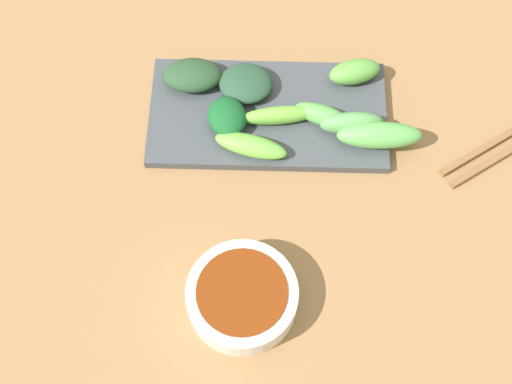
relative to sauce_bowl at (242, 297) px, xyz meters
The scene contains 12 objects.
tabletop 0.12m from the sauce_bowl, 17.62° to the right, with size 2.10×2.10×0.02m, color #996E46.
sauce_bowl is the anchor object (origin of this frame).
serving_plate 0.24m from the sauce_bowl, ahead, with size 0.15×0.28×0.01m, color #44474E.
broccoli_stalk_0 0.18m from the sauce_bowl, ahead, with size 0.03×0.09×0.02m, color #6EB744.
broccoli_leafy_1 0.27m from the sauce_bowl, ahead, with size 0.06×0.06×0.02m, color #284A33.
broccoli_stalk_2 0.25m from the sauce_bowl, 37.92° to the right, with size 0.03×0.10×0.03m, color #60B355.
broccoli_stalk_3 0.24m from the sauce_bowl, 21.32° to the right, with size 0.03×0.07×0.02m, color #5EAC50.
broccoli_leafy_4 0.28m from the sauce_bowl, 14.33° to the left, with size 0.05×0.07×0.03m, color #29492C.
broccoli_leafy_5 0.22m from the sauce_bowl, ahead, with size 0.06×0.05×0.03m, color #175828.
broccoli_stalk_6 0.22m from the sauce_bowl, ahead, with size 0.02×0.09×0.02m, color #72BA3F.
broccoli_stalk_7 0.24m from the sauce_bowl, 29.70° to the right, with size 0.02×0.07×0.03m, color #619F59.
broccoli_stalk_8 0.31m from the sauce_bowl, 23.96° to the right, with size 0.03×0.06×0.03m, color #5FA243.
Camera 1 is at (-0.33, 0.02, 0.73)m, focal length 48.63 mm.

